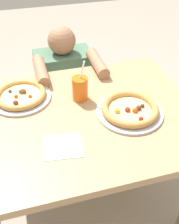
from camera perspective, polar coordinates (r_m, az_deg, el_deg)
ground_plane at (r=1.89m, az=-0.70°, el=-18.18°), size 8.00×8.00×0.00m
dining_table at (r=1.40m, az=-0.91°, el=-4.05°), size 1.12×0.88×0.75m
pizza_near at (r=1.32m, az=8.54°, el=0.49°), size 0.33×0.33×0.05m
pizza_far at (r=1.45m, az=-14.35°, el=3.37°), size 0.31×0.31×0.04m
drink_cup_colored at (r=1.38m, az=-2.02°, el=4.99°), size 0.08×0.08×0.22m
paper_napkin at (r=1.16m, az=-5.53°, el=-7.24°), size 0.18×0.16×0.00m
diner_seated at (r=2.01m, az=-5.09°, el=3.61°), size 0.41×0.52×0.94m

